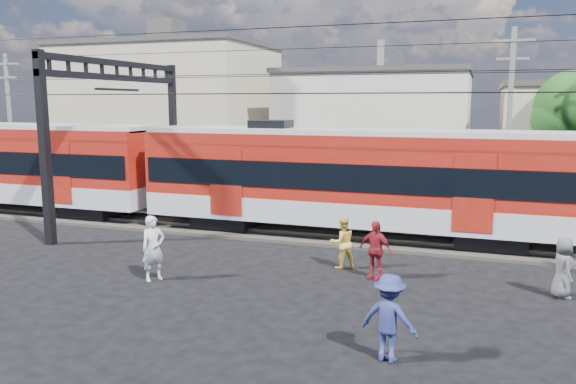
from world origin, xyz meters
name	(u,v)px	position (x,y,z in m)	size (l,w,h in m)	color
ground	(272,309)	(0.00, 0.00, 0.00)	(120.00, 120.00, 0.00)	black
track_bed	(344,236)	(0.00, 8.00, 0.06)	(70.00, 3.40, 0.12)	#2D2823
rail_near	(340,237)	(0.00, 7.25, 0.18)	(70.00, 0.12, 0.12)	#59544C
rail_far	(349,229)	(0.00, 8.75, 0.18)	(70.00, 0.12, 0.12)	#59544C
commuter_train	(356,176)	(0.40, 8.00, 2.40)	(50.30, 3.08, 4.17)	black
catenary	(146,103)	(-8.65, 8.00, 5.14)	(70.00, 9.30, 7.52)	black
building_west	(169,109)	(-17.00, 24.00, 4.66)	(14.28, 10.20, 9.30)	#BBAF8F
building_midwest	(379,124)	(-2.00, 27.00, 3.66)	(12.24, 12.24, 7.30)	beige
utility_pole_mid	(509,116)	(6.00, 15.00, 4.53)	(1.80, 0.24, 8.50)	slate
utility_pole_west	(10,117)	(-22.00, 14.00, 4.28)	(1.80, 0.24, 8.00)	slate
tree_near	(576,113)	(9.19, 18.09, 4.66)	(3.82, 3.64, 6.72)	#382619
pedestrian_a	(153,248)	(-4.10, 1.08, 0.96)	(0.70, 0.46, 1.92)	silver
pedestrian_b	(342,242)	(0.85, 4.04, 0.83)	(0.80, 0.63, 1.65)	#E3C547
pedestrian_c	(389,318)	(3.22, -1.92, 0.90)	(1.17, 0.67, 1.81)	navy
pedestrian_d	(375,250)	(2.01, 3.29, 0.88)	(1.03, 0.43, 1.75)	maroon
pedestrian_e	(563,268)	(7.04, 3.30, 0.82)	(0.80, 0.52, 1.64)	#4C4D51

